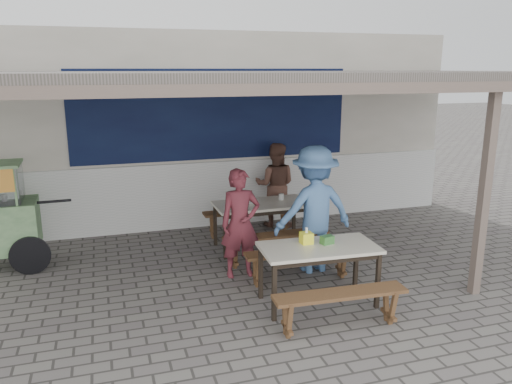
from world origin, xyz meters
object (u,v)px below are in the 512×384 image
at_px(bench_right_wall, 300,258).
at_px(patron_right_table, 314,209).
at_px(bench_left_wall, 249,216).
at_px(condiment_bowl, 251,202).
at_px(bench_right_street, 340,301).
at_px(patron_street_side, 240,223).
at_px(tissue_box, 306,238).
at_px(donation_box, 327,240).
at_px(patron_wall_side, 275,185).
at_px(bench_left_street, 276,241).
at_px(table_left, 262,208).
at_px(table_right, 319,252).
at_px(condiment_jar, 281,197).

bearing_deg(bench_right_wall, patron_right_table, 47.33).
relative_size(bench_left_wall, condiment_bowl, 9.45).
height_order(bench_right_street, patron_street_side, patron_street_side).
distance_m(bench_left_wall, tissue_box, 2.71).
bearing_deg(bench_left_wall, bench_right_wall, -88.14).
bearing_deg(donation_box, condiment_bowl, 99.60).
bearing_deg(patron_right_table, patron_wall_side, -97.75).
relative_size(bench_left_street, patron_right_table, 0.89).
xyz_separation_m(bench_left_wall, patron_street_side, (-0.63, -1.69, 0.42)).
xyz_separation_m(table_left, bench_right_wall, (0.09, -1.44, -0.34)).
relative_size(patron_right_table, donation_box, 11.76).
relative_size(patron_wall_side, donation_box, 10.01).
bearing_deg(patron_right_table, table_left, -72.35).
xyz_separation_m(patron_street_side, condiment_bowl, (0.46, 1.01, 0.00)).
xyz_separation_m(bench_right_wall, condiment_bowl, (-0.26, 1.46, 0.43)).
distance_m(patron_street_side, tissue_box, 1.14).
height_order(patron_street_side, tissue_box, patron_street_side).
relative_size(table_right, donation_box, 9.45).
bearing_deg(tissue_box, condiment_bowl, 93.31).
xyz_separation_m(table_right, condiment_bowl, (-0.23, 2.13, 0.10)).
height_order(patron_right_table, condiment_bowl, patron_right_table).
bearing_deg(table_right, bench_left_wall, 94.14).
xyz_separation_m(bench_left_wall, patron_wall_side, (0.61, 0.36, 0.43)).
bearing_deg(patron_street_side, tissue_box, -59.55).
bearing_deg(bench_right_wall, condiment_bowl, 103.06).
relative_size(bench_left_wall, patron_right_table, 0.89).
xyz_separation_m(table_left, bench_left_street, (0.01, -0.69, -0.33)).
relative_size(patron_wall_side, condiment_jar, 15.73).
xyz_separation_m(bench_left_street, bench_left_wall, (-0.02, 1.39, 0.00)).
xyz_separation_m(table_left, donation_box, (0.18, -2.07, 0.13)).
bearing_deg(patron_wall_side, bench_right_street, 104.91).
xyz_separation_m(patron_street_side, donation_box, (0.81, -1.07, 0.04)).
bearing_deg(tissue_box, patron_wall_side, 77.68).
height_order(bench_left_wall, condiment_bowl, condiment_bowl).
xyz_separation_m(table_left, patron_right_table, (0.42, -1.11, 0.24)).
height_order(table_left, condiment_bowl, condiment_bowl).
relative_size(bench_left_wall, bench_right_street, 1.05).
relative_size(table_left, bench_left_street, 0.94).
xyz_separation_m(bench_left_street, bench_right_wall, (0.08, -0.75, -0.00)).
distance_m(patron_wall_side, condiment_bowl, 1.29).
bearing_deg(condiment_jar, condiment_bowl, -170.30).
height_order(table_left, bench_left_wall, table_left).
height_order(bench_right_street, donation_box, donation_box).
relative_size(patron_right_table, condiment_bowl, 10.63).
bearing_deg(patron_street_side, table_left, 57.68).
relative_size(bench_right_street, patron_wall_side, 0.99).
bearing_deg(donation_box, tissue_box, 158.79).
relative_size(table_right, patron_right_table, 0.80).
distance_m(bench_right_street, bench_right_wall, 1.35).
height_order(patron_wall_side, condiment_jar, patron_wall_side).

